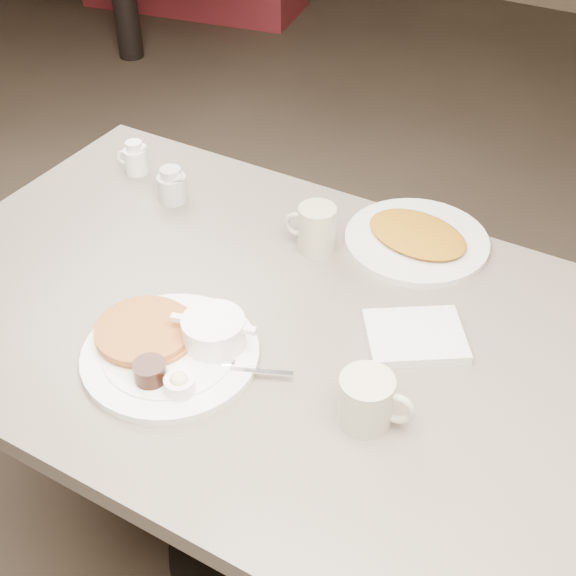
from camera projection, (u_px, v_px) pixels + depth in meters
The scene contains 8 objects.
diner_table at pixel (283, 387), 1.51m from camera, with size 1.50×0.90×0.75m.
main_plate at pixel (175, 345), 1.33m from camera, with size 0.41×0.38×0.07m.
coffee_mug_near at pixel (368, 400), 1.20m from camera, with size 0.13×0.10×0.09m.
napkin at pixel (415, 336), 1.37m from camera, with size 0.22×0.21×0.02m.
coffee_mug_far at pixel (316, 229), 1.55m from camera, with size 0.12×0.09×0.10m.
creamer_left at pixel (135, 159), 1.79m from camera, with size 0.08×0.06×0.08m.
creamer_right at pixel (172, 186), 1.70m from camera, with size 0.09×0.07×0.08m.
hash_plate at pixel (417, 238), 1.58m from camera, with size 0.36×0.36×0.04m.
Camera 1 is at (0.53, -0.89, 1.70)m, focal length 47.87 mm.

